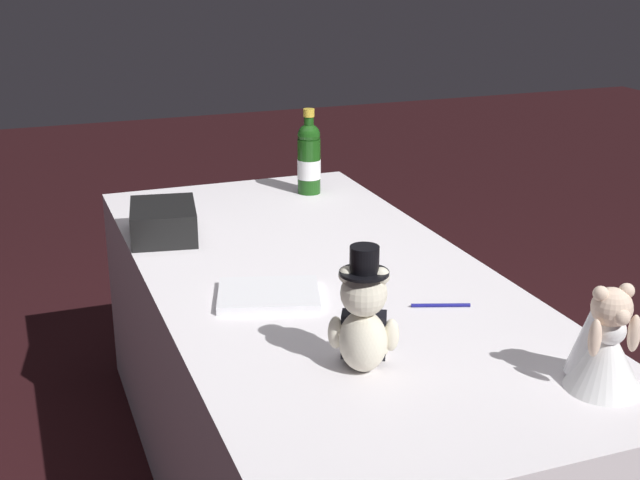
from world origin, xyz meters
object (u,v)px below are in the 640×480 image
Objects in this scene: teddy_bear_bride at (603,342)px; gift_case_black at (164,221)px; champagne_bottle at (309,158)px; signing_pen at (439,305)px; guestbook at (269,295)px; teddy_bear_groom at (363,320)px.

gift_case_black is (1.27, 0.67, -0.05)m from teddy_bear_bride.
champagne_bottle is 2.06× the size of signing_pen.
teddy_bear_bride is at bearing -126.26° from guestbook.
guestbook is at bearing 62.18° from signing_pen.
champagne_bottle is 1.01m from guestbook.
signing_pen is (0.48, 0.12, -0.09)m from teddy_bear_bride.
guestbook is (0.68, 0.51, -0.09)m from teddy_bear_bride.
guestbook is at bearing -164.79° from gift_case_black.
gift_case_black is at bearing 32.09° from guestbook.
champagne_bottle reaches higher than teddy_bear_groom.
gift_case_black is (1.03, 0.24, -0.06)m from teddy_bear_groom.
teddy_bear_bride reaches higher than signing_pen.
champagne_bottle is (1.58, 0.07, 0.04)m from teddy_bear_bride.
teddy_bear_groom is 1.06m from gift_case_black.
teddy_bear_bride is 0.88× the size of guestbook.
teddy_bear_bride reaches higher than guestbook.
champagne_bottle is 1.11m from signing_pen.
guestbook is (-0.59, -0.16, -0.04)m from gift_case_black.
gift_case_black is 1.14× the size of guestbook.
champagne_bottle is (1.34, -0.36, 0.02)m from teddy_bear_groom.
gift_case_black is 0.61m from guestbook.
champagne_bottle is at bearing -2.55° from signing_pen.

